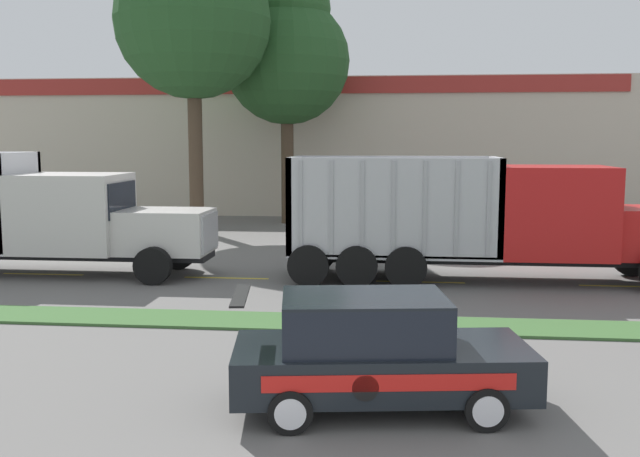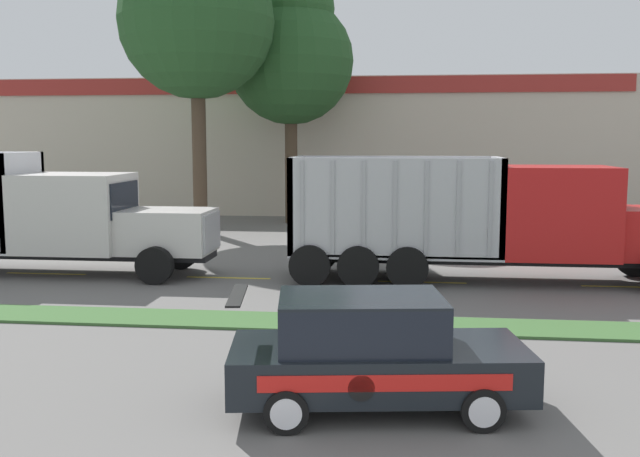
# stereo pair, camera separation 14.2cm
# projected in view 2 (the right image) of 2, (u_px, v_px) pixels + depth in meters

# --- Properties ---
(grass_verge) EXTENTS (120.00, 1.39, 0.06)m
(grass_verge) POSITION_uv_depth(u_px,v_px,m) (385.00, 324.00, 14.87)
(grass_verge) COLOR #3D6633
(grass_verge) RESTS_ON ground_plane
(centre_line_2) EXTENTS (2.40, 0.14, 0.01)m
(centre_line_2) POSITION_uv_depth(u_px,v_px,m) (46.00, 274.00, 20.63)
(centre_line_2) COLOR yellow
(centre_line_2) RESTS_ON ground_plane
(centre_line_3) EXTENTS (2.40, 0.14, 0.01)m
(centre_line_3) POSITION_uv_depth(u_px,v_px,m) (228.00, 278.00, 20.01)
(centre_line_3) COLOR yellow
(centre_line_3) RESTS_ON ground_plane
(centre_line_4) EXTENTS (2.40, 0.14, 0.01)m
(centre_line_4) POSITION_uv_depth(u_px,v_px,m) (422.00, 282.00, 19.40)
(centre_line_4) COLOR yellow
(centre_line_4) RESTS_ON ground_plane
(centre_line_5) EXTENTS (2.40, 0.14, 0.01)m
(centre_line_5) POSITION_uv_depth(u_px,v_px,m) (628.00, 287.00, 18.79)
(centre_line_5) COLOR yellow
(centre_line_5) RESTS_ON ground_plane
(dump_truck_mid) EXTENTS (10.69, 2.66, 3.39)m
(dump_truck_mid) POSITION_uv_depth(u_px,v_px,m) (517.00, 222.00, 19.25)
(dump_truck_mid) COLOR black
(dump_truck_mid) RESTS_ON ground_plane
(dump_truck_trail) EXTENTS (11.94, 2.59, 3.50)m
(dump_truck_trail) POSITION_uv_depth(u_px,v_px,m) (37.00, 220.00, 20.52)
(dump_truck_trail) COLOR black
(dump_truck_trail) RESTS_ON ground_plane
(rally_car) EXTENTS (4.42, 2.33, 1.70)m
(rally_car) POSITION_uv_depth(u_px,v_px,m) (372.00, 352.00, 10.22)
(rally_car) COLOR black
(rally_car) RESTS_ON ground_plane
(store_building_backdrop) EXTENTS (35.03, 12.10, 6.93)m
(store_building_backdrop) POSITION_uv_depth(u_px,v_px,m) (301.00, 146.00, 41.33)
(store_building_backdrop) COLOR #BCB29E
(store_building_backdrop) RESTS_ON ground_plane
(tree_behind_left) EXTENTS (5.69, 5.69, 11.62)m
(tree_behind_left) POSITION_uv_depth(u_px,v_px,m) (291.00, 49.00, 32.11)
(tree_behind_left) COLOR #473828
(tree_behind_left) RESTS_ON ground_plane
(tree_behind_centre) EXTENTS (6.32, 6.32, 13.38)m
(tree_behind_centre) POSITION_uv_depth(u_px,v_px,m) (196.00, 5.00, 28.66)
(tree_behind_centre) COLOR #473828
(tree_behind_centre) RESTS_ON ground_plane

